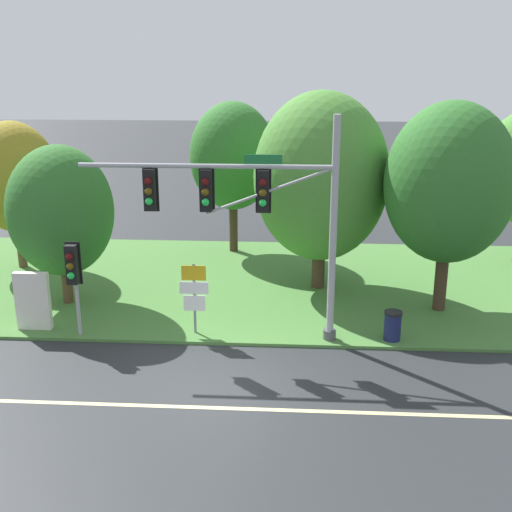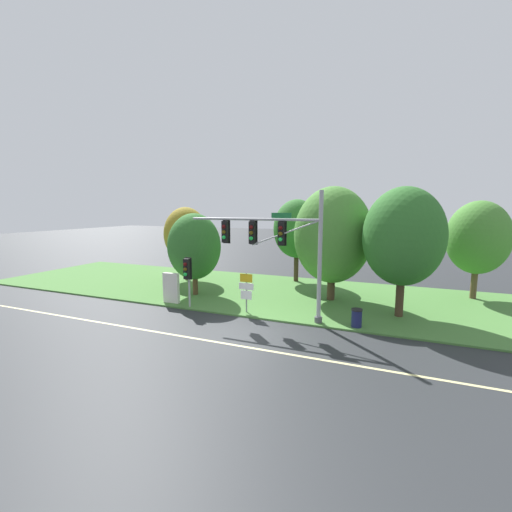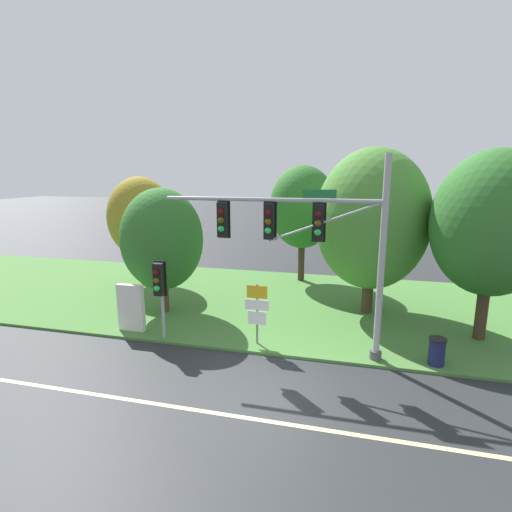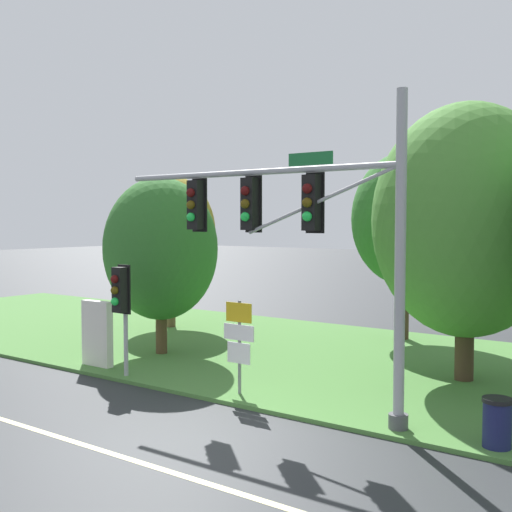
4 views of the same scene
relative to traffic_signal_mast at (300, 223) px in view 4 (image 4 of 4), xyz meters
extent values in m
plane|color=#282B2D|center=(-0.66, -2.99, -4.27)|extent=(160.00, 160.00, 0.00)
cube|color=beige|center=(-0.66, -4.19, -4.26)|extent=(36.00, 0.16, 0.01)
cube|color=#477A38|center=(-0.66, 5.26, -4.22)|extent=(48.00, 11.50, 0.10)
cylinder|color=#9EA0A5|center=(2.38, 0.01, -0.74)|extent=(0.22, 0.22, 6.85)
cylinder|color=#4C4C51|center=(2.38, 0.01, -4.02)|extent=(0.40, 0.40, 0.30)
cylinder|color=#9EA0A5|center=(-1.38, 0.01, 1.18)|extent=(7.51, 0.14, 0.14)
cylinder|color=#9EA0A5|center=(0.50, 0.01, 0.48)|extent=(3.78, 0.08, 1.47)
cube|color=black|center=(0.30, 0.01, 0.45)|extent=(0.34, 0.28, 1.22)
cube|color=black|center=(0.30, 0.17, 0.45)|extent=(0.46, 0.04, 1.34)
sphere|color=#4C0C0C|center=(0.30, -0.17, 0.75)|extent=(0.22, 0.22, 0.22)
sphere|color=#51420C|center=(0.30, -0.17, 0.45)|extent=(0.22, 0.22, 0.22)
sphere|color=green|center=(0.30, -0.17, 0.15)|extent=(0.22, 0.22, 0.22)
cube|color=black|center=(-1.38, 0.01, 0.45)|extent=(0.34, 0.28, 1.22)
cube|color=black|center=(-1.38, 0.17, 0.45)|extent=(0.46, 0.04, 1.34)
sphere|color=#4C0C0C|center=(-1.38, -0.17, 0.75)|extent=(0.22, 0.22, 0.22)
sphere|color=#51420C|center=(-1.38, -0.17, 0.45)|extent=(0.22, 0.22, 0.22)
sphere|color=green|center=(-1.38, -0.17, 0.15)|extent=(0.22, 0.22, 0.22)
cube|color=black|center=(-3.06, 0.01, 0.45)|extent=(0.34, 0.28, 1.22)
cube|color=black|center=(-3.06, 0.17, 0.45)|extent=(0.46, 0.04, 1.34)
sphere|color=#4C0C0C|center=(-3.06, -0.17, 0.75)|extent=(0.22, 0.22, 0.22)
sphere|color=#51420C|center=(-3.06, -0.17, 0.45)|extent=(0.22, 0.22, 0.22)
sphere|color=green|center=(-3.06, -0.17, 0.15)|extent=(0.22, 0.22, 0.22)
cube|color=#196B33|center=(0.30, -0.04, 1.40)|extent=(1.10, 0.04, 0.28)
cylinder|color=#9EA0A5|center=(-5.47, -0.14, -2.70)|extent=(0.12, 0.12, 2.93)
cube|color=black|center=(-5.47, -0.34, -1.79)|extent=(0.34, 0.28, 1.22)
cube|color=black|center=(-5.47, -0.18, -1.79)|extent=(0.46, 0.04, 1.34)
sphere|color=#4C0C0C|center=(-5.47, -0.51, -1.49)|extent=(0.22, 0.22, 0.22)
sphere|color=#51420C|center=(-5.47, -0.51, -1.79)|extent=(0.22, 0.22, 0.22)
sphere|color=green|center=(-5.47, -0.51, -2.09)|extent=(0.22, 0.22, 0.22)
cylinder|color=slate|center=(-1.86, 0.24, -3.02)|extent=(0.08, 0.08, 2.29)
cube|color=gold|center=(-1.86, 0.21, -2.17)|extent=(0.76, 0.03, 0.47)
cube|color=white|center=(-1.86, 0.21, -2.66)|extent=(0.90, 0.03, 0.38)
cube|color=white|center=(-1.86, 0.21, -3.16)|extent=(0.68, 0.03, 0.51)
cylinder|color=brown|center=(-10.14, 6.56, -2.76)|extent=(0.36, 0.36, 2.82)
ellipsoid|color=olive|center=(-10.14, 6.56, -0.36)|extent=(3.58, 3.58, 4.47)
cylinder|color=#4C3823|center=(-6.80, 2.60, -2.99)|extent=(0.36, 0.36, 2.35)
ellipsoid|color=#2D6B28|center=(-6.80, 2.60, -0.82)|extent=(3.62, 3.62, 4.53)
cylinder|color=#423021|center=(-1.53, 9.48, -2.53)|extent=(0.38, 0.38, 3.27)
ellipsoid|color=#2D6B28|center=(-1.53, 9.48, 0.14)|extent=(3.77, 3.77, 4.71)
cylinder|color=#423021|center=(2.16, 4.81, -2.72)|extent=(0.49, 0.49, 2.88)
ellipsoid|color=#478433|center=(2.16, 4.81, 0.07)|extent=(4.93, 4.93, 6.17)
cube|color=silver|center=(-7.06, 0.21, -3.22)|extent=(1.10, 0.24, 1.90)
cube|color=#4C4C51|center=(-7.46, 0.21, -4.12)|extent=(0.10, 0.20, 0.10)
cube|color=#4C4C51|center=(-6.66, 0.21, -4.12)|extent=(0.10, 0.20, 0.10)
cylinder|color=#191E4C|center=(4.30, 0.06, -3.74)|extent=(0.52, 0.52, 0.85)
cylinder|color=black|center=(4.30, 0.06, -3.28)|extent=(0.56, 0.56, 0.08)
camera|label=1|loc=(1.25, -18.42, 4.10)|focal=45.00mm
camera|label=2|loc=(5.96, -17.25, 1.79)|focal=24.00mm
camera|label=3|loc=(1.54, -13.25, 2.10)|focal=28.00mm
camera|label=4|loc=(7.55, -12.08, 0.04)|focal=45.00mm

